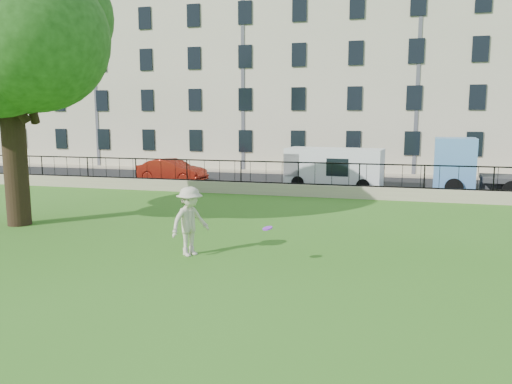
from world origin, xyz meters
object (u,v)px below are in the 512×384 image
(tree, at_px, (4,26))
(man, at_px, (190,221))
(frisbee, at_px, (268,228))
(white_van, at_px, (334,168))
(blue_truck, at_px, (506,167))
(red_sedan, at_px, (172,171))

(tree, bearing_deg, man, -16.27)
(tree, xyz_separation_m, frisbee, (10.19, -2.66, -6.07))
(white_van, bearing_deg, blue_truck, 3.46)
(white_van, xyz_separation_m, blue_truck, (8.67, -0.45, 0.33))
(man, height_order, frisbee, man)
(man, distance_m, white_van, 15.14)
(man, relative_size, frisbee, 7.38)
(red_sedan, xyz_separation_m, blue_truck, (18.45, -0.33, 0.73))
(tree, xyz_separation_m, man, (7.82, -2.28, -6.09))
(tree, height_order, blue_truck, tree)
(tree, bearing_deg, frisbee, -14.65)
(white_van, relative_size, blue_truck, 0.77)
(tree, xyz_separation_m, white_van, (10.31, 12.65, -5.98))
(man, xyz_separation_m, frisbee, (2.37, -0.38, 0.02))
(frisbee, height_order, white_van, white_van)
(tree, distance_m, red_sedan, 14.08)
(man, xyz_separation_m, blue_truck, (11.15, 14.49, 0.44))
(man, xyz_separation_m, white_van, (2.48, 14.94, 0.11))
(frisbee, xyz_separation_m, red_sedan, (-9.67, 15.20, -0.31))
(frisbee, xyz_separation_m, blue_truck, (8.78, 14.87, 0.42))
(man, bearing_deg, tree, 102.67)
(tree, relative_size, white_van, 2.00)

